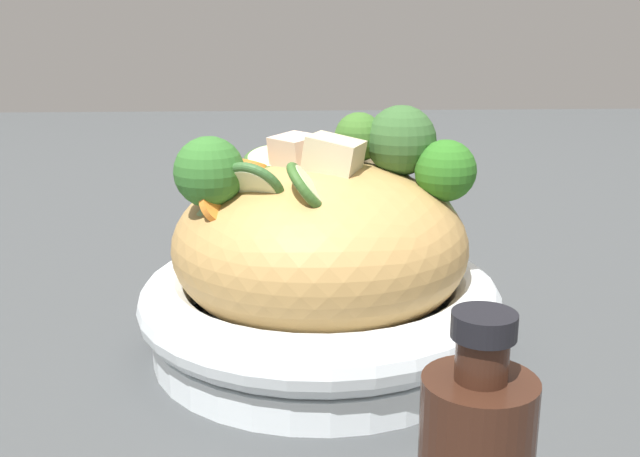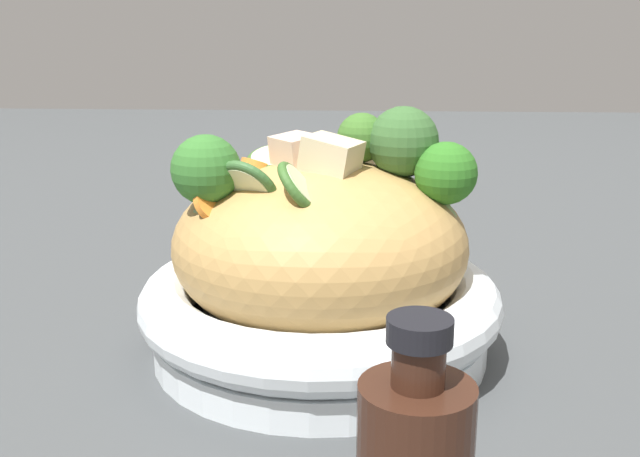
% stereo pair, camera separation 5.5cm
% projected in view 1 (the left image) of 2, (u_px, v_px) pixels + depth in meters
% --- Properties ---
extents(ground_plane, '(3.00, 3.00, 0.00)m').
position_uv_depth(ground_plane, '(320.00, 351.00, 0.57)').
color(ground_plane, '#3F4244').
extents(serving_bowl, '(0.27, 0.27, 0.06)m').
position_uv_depth(serving_bowl, '(320.00, 311.00, 0.56)').
color(serving_bowl, white).
rests_on(serving_bowl, ground_plane).
extents(noodle_heap, '(0.21, 0.21, 0.13)m').
position_uv_depth(noodle_heap, '(320.00, 245.00, 0.55)').
color(noodle_heap, tan).
rests_on(noodle_heap, serving_bowl).
extents(broccoli_florets, '(0.11, 0.22, 0.07)m').
position_uv_depth(broccoli_florets, '(354.00, 157.00, 0.53)').
color(broccoli_florets, '#90AB68').
rests_on(broccoli_florets, serving_bowl).
extents(carrot_coins, '(0.09, 0.12, 0.04)m').
position_uv_depth(carrot_coins, '(265.00, 178.00, 0.53)').
color(carrot_coins, orange).
rests_on(carrot_coins, serving_bowl).
extents(zucchini_slices, '(0.12, 0.08, 0.04)m').
position_uv_depth(zucchini_slices, '(280.00, 172.00, 0.52)').
color(zucchini_slices, beige).
rests_on(zucchini_slices, serving_bowl).
extents(chicken_chunks, '(0.12, 0.09, 0.04)m').
position_uv_depth(chicken_chunks, '(329.00, 157.00, 0.54)').
color(chicken_chunks, beige).
rests_on(chicken_chunks, serving_bowl).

